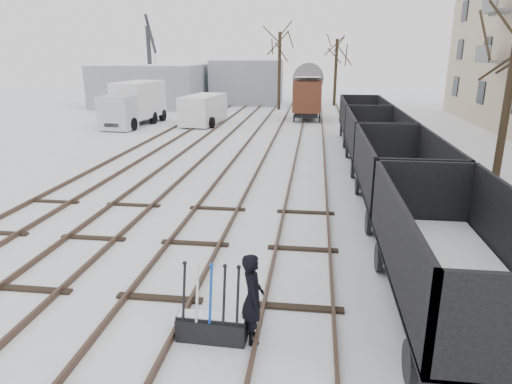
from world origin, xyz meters
TOP-DOWN VIEW (x-y plane):
  - ground at (0.00, 0.00)m, footprint 120.00×120.00m
  - tracks at (-0.00, 13.67)m, footprint 13.90×52.00m
  - shed_left at (-13.00, 36.00)m, footprint 10.00×8.00m
  - shed_right at (-4.00, 40.00)m, footprint 7.00×6.00m
  - ground_frame at (1.45, -1.26)m, footprint 1.31×0.46m
  - worker at (2.20, -1.16)m, footprint 0.55×0.71m
  - freight_wagon_a at (6.00, 0.03)m, footprint 2.48×6.21m
  - freight_wagon_b at (6.00, 6.43)m, footprint 2.48×6.21m
  - freight_wagon_c at (6.00, 12.83)m, footprint 2.48×6.21m
  - freight_wagon_d at (6.00, 19.23)m, footprint 2.48×6.21m
  - box_van_wagon at (2.54, 28.46)m, footprint 2.43×4.51m
  - lorry at (-9.96, 23.82)m, footprint 2.72×7.02m
  - panel_van at (-5.05, 24.83)m, footprint 2.70×5.13m
  - crane at (-12.70, 35.27)m, footprint 2.00×5.10m
  - tree_near at (10.42, 10.19)m, footprint 0.30×0.30m
  - tree_far_left at (-0.28, 35.09)m, footprint 0.30×0.30m
  - tree_far_right at (5.03, 39.18)m, footprint 0.30×0.30m

SIDE VIEW (x-z plane):
  - ground at x=0.00m, z-range 0.00..0.00m
  - tracks at x=0.00m, z-range -0.01..0.16m
  - ground_frame at x=1.45m, z-range -0.46..1.03m
  - worker at x=2.20m, z-range 0.00..1.73m
  - freight_wagon_a at x=6.00m, z-range -0.30..2.24m
  - freight_wagon_b at x=6.00m, z-range -0.30..2.24m
  - freight_wagon_c at x=6.00m, z-range -0.30..2.24m
  - freight_wagon_d at x=6.00m, z-range -0.30..2.24m
  - panel_van at x=-5.05m, z-range 0.04..2.21m
  - lorry at x=-9.96m, z-range 0.05..3.16m
  - box_van_wagon at x=2.54m, z-range 0.28..3.70m
  - shed_left at x=-13.00m, z-range 0.00..4.10m
  - shed_right at x=-4.00m, z-range 0.00..4.50m
  - crane at x=-12.70m, z-range -2.03..6.54m
  - tree_far_right at x=5.03m, z-range 0.00..6.47m
  - tree_near at x=10.42m, z-range 0.00..6.48m
  - tree_far_left at x=-0.28m, z-range 0.00..6.95m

